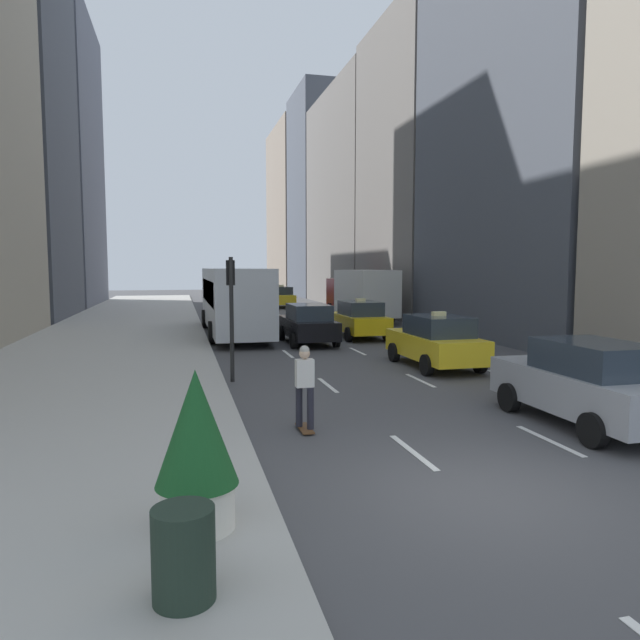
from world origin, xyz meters
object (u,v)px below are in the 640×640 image
(taxi_fourth, at_px, (244,296))
(traffic_light_pole, at_px, (231,299))
(skateboarder, at_px, (305,384))
(trash_can, at_px, (184,554))
(taxi_third, at_px, (436,341))
(sedan_black_near, at_px, (308,324))
(box_truck, at_px, (361,293))
(taxi_lead, at_px, (359,319))
(city_bus, at_px, (233,298))
(sedan_silver_behind, at_px, (587,383))
(planter_with_shrub, at_px, (197,447))
(taxi_second, at_px, (281,297))

(taxi_fourth, distance_m, traffic_light_pole, 32.18)
(skateboarder, height_order, trash_can, skateboarder)
(taxi_third, relative_size, skateboarder, 2.52)
(sedan_black_near, height_order, traffic_light_pole, traffic_light_pole)
(box_truck, xyz_separation_m, trash_can, (-11.02, -28.51, -1.11))
(taxi_third, height_order, sedan_black_near, taxi_third)
(taxi_lead, bearing_deg, taxi_fourth, 96.94)
(sedan_black_near, xyz_separation_m, city_bus, (-2.81, 4.18, 0.91))
(skateboarder, bearing_deg, city_bus, 89.40)
(taxi_fourth, bearing_deg, sedan_silver_behind, -85.83)
(city_bus, relative_size, traffic_light_pole, 3.22)
(taxi_third, distance_m, taxi_fourth, 31.34)
(taxi_fourth, relative_size, trash_can, 4.89)
(skateboarder, bearing_deg, taxi_lead, 68.07)
(sedan_black_near, bearing_deg, taxi_fourth, 90.00)
(taxi_fourth, bearing_deg, planter_with_shrub, -97.19)
(taxi_third, distance_m, box_truck, 16.88)
(taxi_third, bearing_deg, skateboarder, -133.25)
(box_truck, bearing_deg, traffic_light_pole, -118.88)
(taxi_lead, distance_m, trash_can, 21.73)
(sedan_silver_behind, height_order, box_truck, box_truck)
(box_truck, bearing_deg, trash_can, -111.14)
(taxi_second, bearing_deg, taxi_fourth, 146.24)
(taxi_lead, relative_size, city_bus, 0.38)
(taxi_second, height_order, sedan_black_near, taxi_second)
(taxi_third, height_order, traffic_light_pole, traffic_light_pole)
(trash_can, bearing_deg, box_truck, 68.86)
(taxi_lead, distance_m, traffic_light_pole, 11.28)
(taxi_second, relative_size, city_bus, 0.38)
(taxi_third, relative_size, taxi_fourth, 1.00)
(sedan_black_near, relative_size, city_bus, 0.40)
(sedan_silver_behind, bearing_deg, trash_can, -150.38)
(sedan_black_near, distance_m, trash_can, 19.41)
(taxi_lead, height_order, sedan_silver_behind, taxi_lead)
(taxi_third, height_order, skateboarder, taxi_third)
(box_truck, bearing_deg, city_bus, -145.91)
(taxi_second, distance_m, taxi_third, 29.34)
(taxi_fourth, distance_m, skateboarder, 37.49)
(taxi_third, xyz_separation_m, traffic_light_pole, (-6.75, -0.68, 1.53))
(skateboarder, bearing_deg, traffic_light_pole, 99.93)
(skateboarder, distance_m, trash_can, 6.23)
(taxi_second, xyz_separation_m, city_bus, (-5.61, -18.41, 0.91))
(trash_can, bearing_deg, taxi_second, 78.72)
(taxi_lead, height_order, planter_with_shrub, planter_with_shrub)
(taxi_third, distance_m, sedan_silver_behind, 7.21)
(sedan_silver_behind, xyz_separation_m, city_bus, (-5.61, 18.14, 0.88))
(sedan_silver_behind, bearing_deg, planter_with_shrub, -158.46)
(city_bus, bearing_deg, taxi_fourth, 82.10)
(taxi_fourth, xyz_separation_m, skateboarder, (-2.99, -37.37, 0.08))
(taxi_third, height_order, city_bus, city_bus)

